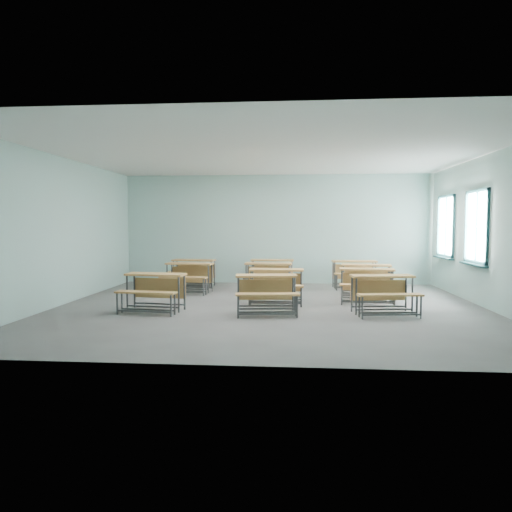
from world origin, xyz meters
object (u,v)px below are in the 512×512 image
(desk_unit_r0c1, at_px, (266,288))
(desk_unit_r0c2, at_px, (384,288))
(desk_unit_r3c0, at_px, (193,268))
(desk_unit_r0c0, at_px, (154,286))
(desk_unit_r1c2, at_px, (367,280))
(desk_unit_r2c1, at_px, (268,273))
(desk_unit_r2c0, at_px, (188,273))
(desk_unit_r3c2, at_px, (355,270))
(desk_unit_r2c2, at_px, (366,275))
(desk_unit_r1c1, at_px, (276,280))
(desk_unit_r3c1, at_px, (272,268))

(desk_unit_r0c1, relative_size, desk_unit_r0c2, 0.99)
(desk_unit_r0c2, xyz_separation_m, desk_unit_r3c0, (-4.57, 3.61, 0.00))
(desk_unit_r0c0, xyz_separation_m, desk_unit_r1c2, (4.44, 1.39, 0.00))
(desk_unit_r2c1, bearing_deg, desk_unit_r2c0, -172.31)
(desk_unit_r3c2, bearing_deg, desk_unit_r2c2, -87.01)
(desk_unit_r0c1, height_order, desk_unit_r2c0, same)
(desk_unit_r0c1, distance_m, desk_unit_r1c1, 1.20)
(desk_unit_r3c0, bearing_deg, desk_unit_r3c1, 9.47)
(desk_unit_r0c0, bearing_deg, desk_unit_r1c2, 23.96)
(desk_unit_r2c1, bearing_deg, desk_unit_r2c2, -2.35)
(desk_unit_r0c0, relative_size, desk_unit_r1c1, 1.06)
(desk_unit_r3c0, distance_m, desk_unit_r3c1, 2.23)
(desk_unit_r0c0, relative_size, desk_unit_r0c1, 1.00)
(desk_unit_r2c1, bearing_deg, desk_unit_r0c1, -84.55)
(desk_unit_r2c1, height_order, desk_unit_r3c1, same)
(desk_unit_r0c0, relative_size, desk_unit_r3c0, 1.02)
(desk_unit_r0c0, bearing_deg, desk_unit_r0c2, 7.37)
(desk_unit_r3c0, relative_size, desk_unit_r3c1, 1.04)
(desk_unit_r0c0, xyz_separation_m, desk_unit_r3c1, (2.20, 3.85, 0.00))
(desk_unit_r1c1, xyz_separation_m, desk_unit_r1c2, (2.02, 0.26, 0.00))
(desk_unit_r0c0, distance_m, desk_unit_r3c0, 3.67)
(desk_unit_r0c1, distance_m, desk_unit_r3c2, 4.31)
(desk_unit_r0c1, bearing_deg, desk_unit_r3c2, 53.03)
(desk_unit_r0c0, xyz_separation_m, desk_unit_r0c2, (4.55, 0.06, 0.00))
(desk_unit_r3c0, bearing_deg, desk_unit_r1c1, -41.31)
(desk_unit_r0c2, relative_size, desk_unit_r3c2, 1.05)
(desk_unit_r0c0, bearing_deg, desk_unit_r3c0, 96.85)
(desk_unit_r2c0, distance_m, desk_unit_r3c1, 2.47)
(desk_unit_r3c2, bearing_deg, desk_unit_r1c2, -93.68)
(desk_unit_r1c2, relative_size, desk_unit_r2c1, 1.03)
(desk_unit_r0c1, relative_size, desk_unit_r3c1, 1.05)
(desk_unit_r1c2, height_order, desk_unit_r2c0, same)
(desk_unit_r1c2, xyz_separation_m, desk_unit_r3c1, (-2.24, 2.46, 0.00))
(desk_unit_r2c0, bearing_deg, desk_unit_r1c2, -8.27)
(desk_unit_r1c2, bearing_deg, desk_unit_r0c0, -156.84)
(desk_unit_r0c1, relative_size, desk_unit_r3c0, 1.01)
(desk_unit_r1c1, height_order, desk_unit_r3c1, same)
(desk_unit_r0c1, bearing_deg, desk_unit_r3c1, 84.82)
(desk_unit_r2c1, xyz_separation_m, desk_unit_r2c2, (2.45, -0.22, 0.00))
(desk_unit_r0c0, height_order, desk_unit_r0c1, same)
(desk_unit_r0c0, distance_m, desk_unit_r0c2, 4.55)
(desk_unit_r1c1, bearing_deg, desk_unit_r3c1, 95.38)
(desk_unit_r0c0, height_order, desk_unit_r1c1, same)
(desk_unit_r1c2, relative_size, desk_unit_r2c0, 0.99)
(desk_unit_r0c2, height_order, desk_unit_r2c1, same)
(desk_unit_r0c0, bearing_deg, desk_unit_r3c2, 45.77)
(desk_unit_r3c1, bearing_deg, desk_unit_r2c1, -91.23)
(desk_unit_r1c1, relative_size, desk_unit_r2c1, 0.98)
(desk_unit_r1c1, xyz_separation_m, desk_unit_r3c1, (-0.22, 2.72, 0.00))
(desk_unit_r1c2, bearing_deg, desk_unit_r2c2, 87.77)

